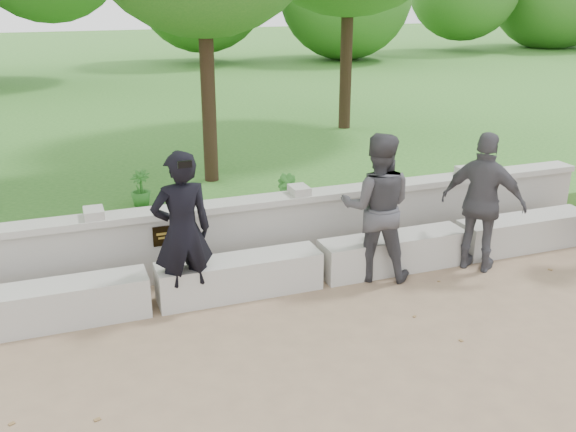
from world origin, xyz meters
name	(u,v)px	position (x,y,z in m)	size (l,w,h in m)	color
ground	(190,407)	(0.00, 0.00, 0.00)	(80.00, 80.00, 0.00)	#8D7456
lawn	(83,110)	(0.00, 14.00, 0.12)	(40.00, 22.00, 0.25)	#2E6722
concrete_bench	(153,290)	(0.00, 1.90, 0.22)	(11.90, 0.45, 0.45)	#AEABA4
parapet_wall	(142,247)	(0.00, 2.60, 0.46)	(12.50, 0.35, 0.90)	#A3A19A
man_main	(182,232)	(0.35, 1.80, 0.90)	(0.68, 0.61, 1.79)	black
visitor_left	(377,207)	(2.68, 1.80, 0.90)	(1.08, 0.99, 1.80)	#3C3C41
visitor_right	(483,203)	(4.01, 1.55, 0.88)	(0.99, 1.06, 1.75)	#45444A
shrub_b	(290,196)	(2.22, 3.53, 0.56)	(0.34, 0.28, 0.62)	#2E7126
shrub_d	(140,188)	(0.30, 4.77, 0.52)	(0.30, 0.27, 0.54)	#2E7126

